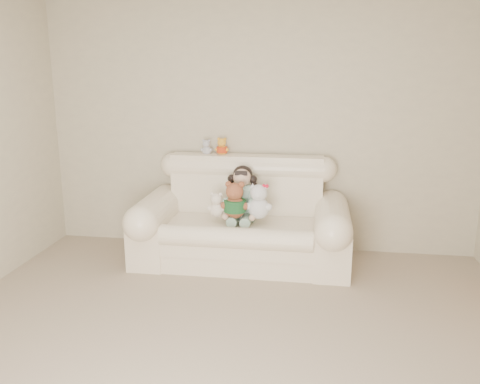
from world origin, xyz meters
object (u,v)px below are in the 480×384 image
at_px(seated_child, 242,193).
at_px(cream_teddy, 216,202).
at_px(brown_teddy, 235,196).
at_px(white_cat, 259,198).
at_px(sofa, 242,213).

height_order(seated_child, cream_teddy, seated_child).
relative_size(brown_teddy, white_cat, 1.03).
relative_size(white_cat, cream_teddy, 1.42).
bearing_deg(white_cat, brown_teddy, -173.70).
xyz_separation_m(sofa, cream_teddy, (-0.23, -0.11, 0.13)).
bearing_deg(white_cat, cream_teddy, -176.60).
xyz_separation_m(brown_teddy, white_cat, (0.23, 0.02, -0.01)).
xyz_separation_m(white_cat, cream_teddy, (-0.41, -0.01, -0.06)).
distance_m(sofa, brown_teddy, 0.24).
height_order(sofa, seated_child, sofa).
distance_m(brown_teddy, cream_teddy, 0.19).
height_order(brown_teddy, white_cat, brown_teddy).
relative_size(sofa, white_cat, 5.16).
relative_size(sofa, brown_teddy, 4.99).
xyz_separation_m(seated_child, white_cat, (0.19, -0.19, 0.01)).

